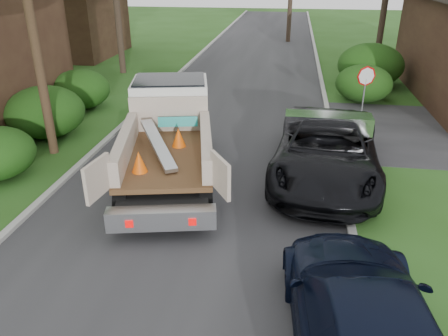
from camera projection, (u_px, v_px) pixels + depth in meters
ground at (172, 253)px, 9.83m from camera, size 120.00×120.00×0.00m
road at (232, 115)px, 18.77m from camera, size 8.00×90.00×0.02m
curb_left at (140, 109)px, 19.31m from camera, size 0.20×90.00×0.12m
curb_right at (329, 118)px, 18.19m from camera, size 0.20×90.00×0.12m
stop_sign at (365, 85)px, 16.41m from camera, size 0.71×0.32×2.48m
house_left_far at (62, 9)px, 30.07m from camera, size 7.56×7.56×6.00m
hedge_left_b at (45, 112)px, 16.14m from camera, size 2.86×2.86×1.87m
hedge_left_c at (80, 89)px, 19.35m from camera, size 2.60×2.60×1.70m
hedge_right_a at (364, 83)px, 20.31m from camera, size 2.60×2.60×1.70m
hedge_right_b at (370, 65)px, 22.79m from camera, size 3.38×3.38×2.21m
flatbed_truck at (169, 125)px, 13.45m from camera, size 4.12×7.12×2.54m
black_pickup at (327, 149)px, 12.98m from camera, size 3.53×6.71×1.80m
navy_suv at (366, 328)px, 6.72m from camera, size 2.80×5.84×1.64m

